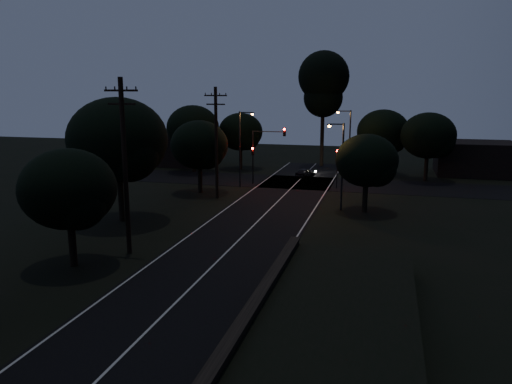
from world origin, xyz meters
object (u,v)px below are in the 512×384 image
Objects in this scene: utility_pole_far at (216,141)px; streetlight_a at (241,144)px; signal_right at (337,161)px; streetlight_b at (348,141)px; signal_left at (253,158)px; utility_pole_mid at (125,164)px; car at (305,173)px; signal_mast at (268,145)px; streetlight_c at (340,160)px; tall_pine at (324,83)px.

utility_pole_far is 6.10m from streetlight_a.
signal_right is 10.26m from streetlight_a.
streetlight_a and streetlight_b have the same top height.
utility_pole_far reaches higher than signal_left.
car is at bearing 78.36° from utility_pole_mid.
utility_pole_far reaches higher than signal_mast.
car is at bearing 161.61° from streetlight_b.
signal_mast is 13.28m from streetlight_c.
tall_pine reaches higher than signal_mast.
signal_mast reaches higher than car.
utility_pole_mid reaches higher than streetlight_a.
tall_pine reaches higher than utility_pole_mid.
utility_pole_mid is 2.68× the size of signal_right.
utility_pole_far is 1.31× the size of streetlight_b.
signal_right is 10.18m from streetlight_c.
tall_pine is at bearing 69.54° from signal_left.
streetlight_b is at bearing 92.14° from streetlight_c.
tall_pine is 2.04× the size of streetlight_c.
streetlight_b is 1.07× the size of streetlight_c.
streetlight_b reaches higher than car.
streetlight_a is at bearing -109.59° from signal_left.
signal_left is at bearing -110.46° from tall_pine.
signal_mast is (3.09, 7.99, -1.15)m from utility_pole_far.
signal_right is (10.60, 24.99, -2.90)m from utility_pole_mid.
streetlight_a is at bearing -140.23° from signal_mast.
tall_pine is 13.42m from streetlight_b.
tall_pine is at bearing -75.52° from car.
utility_pole_far is 8.64m from signal_mast.
signal_left is 0.66× the size of signal_mast.
signal_mast is at bearing 82.96° from utility_pole_mid.
tall_pine is at bearing 69.64° from streetlight_a.
utility_pole_mid is 25.22m from signal_mast.
signal_left is at bearing 136.24° from streetlight_c.
streetlight_a is 1.07× the size of streetlight_c.
utility_pole_mid reaches higher than car.
utility_pole_far is 3.28× the size of car.
streetlight_c is at bearing 51.74° from utility_pole_mid.
streetlight_a is (-2.39, -1.99, 0.30)m from signal_mast.
signal_mast reaches higher than signal_left.
signal_mast is at bearing 79.02° from car.
signal_right is 0.51× the size of streetlight_a.
car is (-4.29, 5.67, -2.29)m from signal_right.
streetlight_c reaches higher than car.
utility_pole_mid is at bearing -97.04° from signal_mast.
signal_left is 1.28× the size of car.
utility_pole_mid is 2.68× the size of signal_left.
tall_pine is at bearing 103.49° from signal_right.
streetlight_b is (10.61, 6.00, 0.00)m from streetlight_a.
tall_pine is 2.44× the size of signal_mast.
car is (-4.99, 1.66, -4.09)m from streetlight_b.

